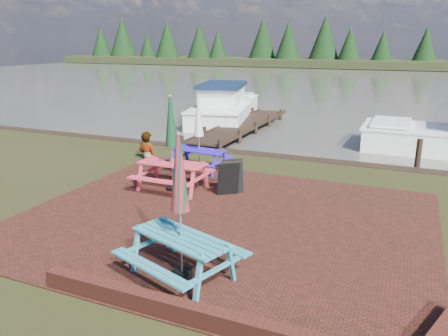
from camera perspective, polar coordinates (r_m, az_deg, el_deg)
The scene contains 12 objects.
ground at distance 9.05m, azimuth -2.75°, elevation -9.10°, with size 120.00×120.00×0.00m, color black.
paving at distance 9.87m, azimuth -0.19°, elevation -6.77°, with size 9.00×7.50×0.02m, color #331810.
brick_wall at distance 6.34m, azimuth 5.67°, elevation -19.75°, with size 6.21×1.79×0.30m.
water at distance 44.65m, azimuth 18.85°, elevation 10.40°, with size 120.00×60.00×0.02m, color #4B4940.
far_treeline at distance 73.43m, azimuth 21.17°, elevation 14.71°, with size 120.00×10.00×8.10m.
picnic_table_teal at distance 7.32m, azimuth -5.65°, elevation -8.03°, with size 2.21×2.09×2.48m.
picnic_table_red at distance 11.64m, azimuth -6.80°, elevation 1.27°, with size 1.84×1.64×2.53m.
picnic_table_blue at distance 13.36m, azimuth -3.27°, elevation 2.88°, with size 1.76×1.60×2.26m.
chalkboard at distance 11.33m, azimuth 0.86°, elevation -1.26°, with size 0.58×0.80×0.90m.
jetty at distance 20.28m, azimuth 2.31°, elevation 5.54°, with size 1.76×9.08×1.00m.
boat_jetty at distance 23.26m, azimuth 0.10°, elevation 7.81°, with size 4.25×8.08×2.23m.
person at distance 14.87m, azimuth -10.11°, elevation 4.67°, with size 0.70×0.46×1.91m, color gray.
Camera 1 is at (3.62, -7.34, 3.86)m, focal length 35.00 mm.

